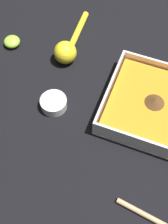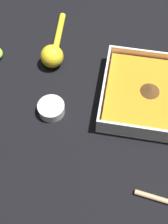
% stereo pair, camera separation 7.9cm
% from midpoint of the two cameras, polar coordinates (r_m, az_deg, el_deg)
% --- Properties ---
extents(ground_plane, '(4.00, 4.00, 0.00)m').
position_cam_midpoint_polar(ground_plane, '(0.85, 14.19, -0.33)').
color(ground_plane, black).
extents(square_dish, '(0.25, 0.25, 0.06)m').
position_cam_midpoint_polar(square_dish, '(0.84, 15.17, 0.83)').
color(square_dish, silver).
rests_on(square_dish, ground_plane).
extents(spice_bowl, '(0.07, 0.07, 0.03)m').
position_cam_midpoint_polar(spice_bowl, '(0.82, -2.85, 1.36)').
color(spice_bowl, silver).
rests_on(spice_bowl, ground_plane).
extents(lemon_squeezer, '(0.22, 0.07, 0.07)m').
position_cam_midpoint_polar(lemon_squeezer, '(0.91, -0.53, 11.32)').
color(lemon_squeezer, yellow).
rests_on(lemon_squeezer, ground_plane).
extents(lemon_half, '(0.05, 0.05, 0.03)m').
position_cam_midpoint_polar(lemon_half, '(0.97, -10.75, 12.36)').
color(lemon_half, '#93CC38').
rests_on(lemon_half, ground_plane).
extents(wooden_spoon, '(0.04, 0.19, 0.01)m').
position_cam_midpoint_polar(wooden_spoon, '(0.75, 17.05, -19.19)').
color(wooden_spoon, tan).
rests_on(wooden_spoon, ground_plane).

